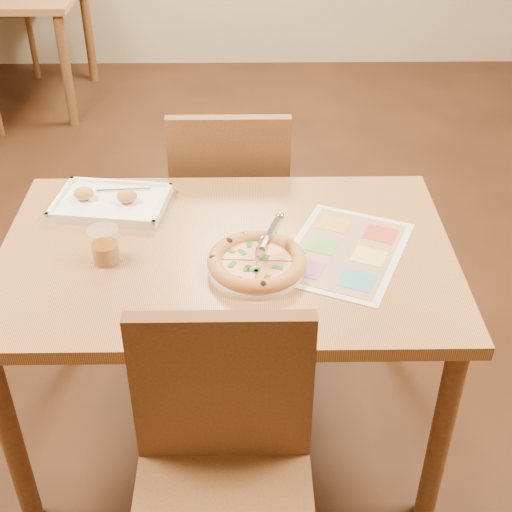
{
  "coord_description": "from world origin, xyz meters",
  "views": [
    {
      "loc": [
        0.06,
        -1.68,
        1.88
      ],
      "look_at": [
        0.08,
        -0.1,
        0.77
      ],
      "focal_mm": 50.0,
      "sensor_mm": 36.0,
      "label": 1
    }
  ],
  "objects_px": {
    "plate": "(256,269)",
    "pizza": "(257,262)",
    "pizza_cutter": "(268,238)",
    "chair_near": "(223,453)",
    "glass_tumbler": "(105,247)",
    "chair_far": "(231,191)",
    "appetizer_tray": "(110,203)",
    "dining_table": "(227,273)",
    "menu": "(345,251)"
  },
  "relations": [
    {
      "from": "chair_near",
      "to": "pizza_cutter",
      "type": "height_order",
      "value": "chair_near"
    },
    {
      "from": "appetizer_tray",
      "to": "chair_far",
      "type": "bearing_deg",
      "value": 44.4
    },
    {
      "from": "chair_far",
      "to": "menu",
      "type": "bearing_deg",
      "value": 118.65
    },
    {
      "from": "pizza",
      "to": "glass_tumbler",
      "type": "bearing_deg",
      "value": 173.52
    },
    {
      "from": "chair_near",
      "to": "pizza",
      "type": "height_order",
      "value": "chair_near"
    },
    {
      "from": "chair_far",
      "to": "appetizer_tray",
      "type": "height_order",
      "value": "chair_far"
    },
    {
      "from": "dining_table",
      "to": "pizza",
      "type": "bearing_deg",
      "value": -48.88
    },
    {
      "from": "dining_table",
      "to": "pizza",
      "type": "distance_m",
      "value": 0.17
    },
    {
      "from": "dining_table",
      "to": "appetizer_tray",
      "type": "distance_m",
      "value": 0.45
    },
    {
      "from": "dining_table",
      "to": "plate",
      "type": "relative_size",
      "value": 4.99
    },
    {
      "from": "chair_near",
      "to": "menu",
      "type": "height_order",
      "value": "chair_near"
    },
    {
      "from": "chair_near",
      "to": "glass_tumbler",
      "type": "relative_size",
      "value": 4.46
    },
    {
      "from": "plate",
      "to": "menu",
      "type": "height_order",
      "value": "plate"
    },
    {
      "from": "dining_table",
      "to": "pizza_cutter",
      "type": "distance_m",
      "value": 0.22
    },
    {
      "from": "chair_far",
      "to": "appetizer_tray",
      "type": "xyz_separation_m",
      "value": [
        -0.37,
        -0.36,
        0.17
      ]
    },
    {
      "from": "glass_tumbler",
      "to": "menu",
      "type": "bearing_deg",
      "value": 2.97
    },
    {
      "from": "plate",
      "to": "menu",
      "type": "relative_size",
      "value": 0.61
    },
    {
      "from": "dining_table",
      "to": "chair_far",
      "type": "height_order",
      "value": "chair_far"
    },
    {
      "from": "appetizer_tray",
      "to": "menu",
      "type": "bearing_deg",
      "value": -20.19
    },
    {
      "from": "chair_near",
      "to": "chair_far",
      "type": "distance_m",
      "value": 1.2
    },
    {
      "from": "plate",
      "to": "pizza",
      "type": "distance_m",
      "value": 0.02
    },
    {
      "from": "chair_far",
      "to": "glass_tumbler",
      "type": "height_order",
      "value": "chair_far"
    },
    {
      "from": "pizza_cutter",
      "to": "glass_tumbler",
      "type": "relative_size",
      "value": 1.32
    },
    {
      "from": "pizza",
      "to": "menu",
      "type": "height_order",
      "value": "pizza"
    },
    {
      "from": "chair_far",
      "to": "glass_tumbler",
      "type": "bearing_deg",
      "value": 62.97
    },
    {
      "from": "plate",
      "to": "pizza",
      "type": "relative_size",
      "value": 0.96
    },
    {
      "from": "dining_table",
      "to": "plate",
      "type": "xyz_separation_m",
      "value": [
        0.08,
        -0.1,
        0.09
      ]
    },
    {
      "from": "menu",
      "to": "pizza",
      "type": "bearing_deg",
      "value": -161.84
    },
    {
      "from": "plate",
      "to": "pizza_cutter",
      "type": "relative_size",
      "value": 1.88
    },
    {
      "from": "dining_table",
      "to": "appetizer_tray",
      "type": "bearing_deg",
      "value": 146.5
    },
    {
      "from": "appetizer_tray",
      "to": "glass_tumbler",
      "type": "relative_size",
      "value": 3.53
    },
    {
      "from": "chair_near",
      "to": "menu",
      "type": "bearing_deg",
      "value": 60.01
    },
    {
      "from": "menu",
      "to": "chair_far",
      "type": "bearing_deg",
      "value": 118.65
    },
    {
      "from": "chair_far",
      "to": "plate",
      "type": "bearing_deg",
      "value": 96.75
    },
    {
      "from": "plate",
      "to": "appetizer_tray",
      "type": "height_order",
      "value": "appetizer_tray"
    },
    {
      "from": "chair_near",
      "to": "pizza",
      "type": "relative_size",
      "value": 1.73
    },
    {
      "from": "chair_far",
      "to": "pizza",
      "type": "height_order",
      "value": "chair_far"
    },
    {
      "from": "pizza_cutter",
      "to": "appetizer_tray",
      "type": "relative_size",
      "value": 0.37
    },
    {
      "from": "dining_table",
      "to": "chair_far",
      "type": "relative_size",
      "value": 2.77
    },
    {
      "from": "chair_near",
      "to": "pizza_cutter",
      "type": "distance_m",
      "value": 0.6
    },
    {
      "from": "pizza_cutter",
      "to": "appetizer_tray",
      "type": "xyz_separation_m",
      "value": [
        -0.48,
        0.31,
        -0.07
      ]
    },
    {
      "from": "dining_table",
      "to": "glass_tumbler",
      "type": "xyz_separation_m",
      "value": [
        -0.33,
        -0.05,
        0.13
      ]
    },
    {
      "from": "pizza_cutter",
      "to": "glass_tumbler",
      "type": "distance_m",
      "value": 0.45
    },
    {
      "from": "menu",
      "to": "appetizer_tray",
      "type": "bearing_deg",
      "value": 159.81
    },
    {
      "from": "pizza",
      "to": "menu",
      "type": "distance_m",
      "value": 0.27
    },
    {
      "from": "chair_near",
      "to": "glass_tumbler",
      "type": "xyz_separation_m",
      "value": [
        -0.33,
        0.55,
        0.2
      ]
    },
    {
      "from": "plate",
      "to": "chair_near",
      "type": "bearing_deg",
      "value": -99.54
    },
    {
      "from": "chair_near",
      "to": "appetizer_tray",
      "type": "relative_size",
      "value": 1.26
    },
    {
      "from": "glass_tumbler",
      "to": "dining_table",
      "type": "bearing_deg",
      "value": 8.75
    },
    {
      "from": "chair_near",
      "to": "glass_tumbler",
      "type": "bearing_deg",
      "value": 121.18
    }
  ]
}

